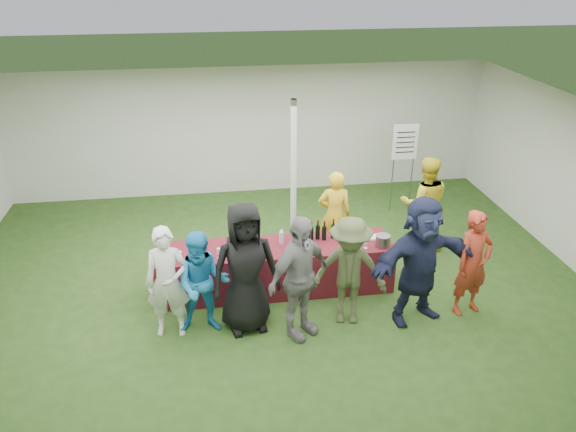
{
  "coord_description": "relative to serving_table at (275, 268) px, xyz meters",
  "views": [
    {
      "loc": [
        -0.85,
        -7.41,
        4.85
      ],
      "look_at": [
        0.23,
        0.0,
        1.25
      ],
      "focal_mm": 35.0,
      "sensor_mm": 36.0,
      "label": 1
    }
  ],
  "objects": [
    {
      "name": "ground",
      "position": [
        -0.03,
        -0.0,
        -0.38
      ],
      "size": [
        60.0,
        60.0,
        0.0
      ],
      "primitive_type": "plane",
      "color": "#284719",
      "rests_on": "ground"
    },
    {
      "name": "tent",
      "position": [
        0.47,
        1.2,
        0.98
      ],
      "size": [
        10.0,
        10.0,
        10.0
      ],
      "color": "white",
      "rests_on": "ground"
    },
    {
      "name": "serving_table",
      "position": [
        0.0,
        0.0,
        0.0
      ],
      "size": [
        3.6,
        0.8,
        0.75
      ],
      "primitive_type": "cube",
      "color": "maroon",
      "rests_on": "ground"
    },
    {
      "name": "wine_bottles",
      "position": [
        0.63,
        0.14,
        0.5
      ],
      "size": [
        0.66,
        0.12,
        0.32
      ],
      "color": "black",
      "rests_on": "serving_table"
    },
    {
      "name": "wine_glasses",
      "position": [
        -0.43,
        -0.25,
        0.49
      ],
      "size": [
        2.81,
        0.09,
        0.16
      ],
      "color": "silver",
      "rests_on": "serving_table"
    },
    {
      "name": "water_bottle",
      "position": [
        0.11,
        0.08,
        0.48
      ],
      "size": [
        0.07,
        0.07,
        0.23
      ],
      "color": "silver",
      "rests_on": "serving_table"
    },
    {
      "name": "bar_towel",
      "position": [
        1.52,
        0.05,
        0.39
      ],
      "size": [
        0.25,
        0.18,
        0.03
      ],
      "primitive_type": "cube",
      "color": "white",
      "rests_on": "serving_table"
    },
    {
      "name": "dump_bucket",
      "position": [
        1.62,
        -0.22,
        0.46
      ],
      "size": [
        0.22,
        0.22,
        0.18
      ],
      "primitive_type": "cylinder",
      "color": "slate",
      "rests_on": "serving_table"
    },
    {
      "name": "wine_list_sign",
      "position": [
        2.86,
        2.53,
        0.94
      ],
      "size": [
        0.5,
        0.03,
        1.8
      ],
      "color": "slate",
      "rests_on": "ground"
    },
    {
      "name": "staff_pourer",
      "position": [
        1.13,
        0.92,
        0.4
      ],
      "size": [
        0.61,
        0.44,
        1.55
      ],
      "primitive_type": "imported",
      "rotation": [
        0.0,
        0.0,
        3.02
      ],
      "color": "yellow",
      "rests_on": "ground"
    },
    {
      "name": "staff_back",
      "position": [
        2.72,
        0.98,
        0.47
      ],
      "size": [
        0.93,
        0.78,
        1.7
      ],
      "primitive_type": "imported",
      "rotation": [
        0.0,
        0.0,
        2.96
      ],
      "color": "yellow",
      "rests_on": "ground"
    },
    {
      "name": "customer_0",
      "position": [
        -1.56,
        -0.89,
        0.43
      ],
      "size": [
        0.61,
        0.43,
        1.61
      ],
      "primitive_type": "imported",
      "rotation": [
        0.0,
        0.0,
        -0.07
      ],
      "color": "silver",
      "rests_on": "ground"
    },
    {
      "name": "customer_1",
      "position": [
        -1.09,
        -0.9,
        0.38
      ],
      "size": [
        0.76,
        0.61,
        1.51
      ],
      "primitive_type": "imported",
      "rotation": [
        0.0,
        0.0,
        -0.05
      ],
      "color": "#1E82C2",
      "rests_on": "ground"
    },
    {
      "name": "customer_2",
      "position": [
        -0.51,
        -0.9,
        0.57
      ],
      "size": [
        1.01,
        0.75,
        1.89
      ],
      "primitive_type": "imported",
      "rotation": [
        0.0,
        0.0,
        0.17
      ],
      "color": "black",
      "rests_on": "ground"
    },
    {
      "name": "customer_3",
      "position": [
        0.18,
        -1.17,
        0.52
      ],
      "size": [
        1.11,
        0.97,
        1.79
      ],
      "primitive_type": "imported",
      "rotation": [
        0.0,
        0.0,
        0.62
      ],
      "color": "gray",
      "rests_on": "ground"
    },
    {
      "name": "customer_4",
      "position": [
        0.91,
        -0.97,
        0.44
      ],
      "size": [
        1.16,
        0.82,
        1.62
      ],
      "primitive_type": "imported",
      "rotation": [
        0.0,
        0.0,
        -0.23
      ],
      "color": "#434C2B",
      "rests_on": "ground"
    },
    {
      "name": "customer_5",
      "position": [
        1.89,
        -1.04,
        0.57
      ],
      "size": [
        1.84,
        1.01,
        1.89
      ],
      "primitive_type": "imported",
      "rotation": [
        0.0,
        0.0,
        0.28
      ],
      "color": "#1B203C",
      "rests_on": "ground"
    },
    {
      "name": "customer_6",
      "position": [
        2.71,
        -0.99,
        0.42
      ],
      "size": [
        0.66,
        0.52,
        1.6
      ],
      "primitive_type": "imported",
      "rotation": [
        0.0,
        0.0,
        0.27
      ],
      "color": "#A2301D",
      "rests_on": "ground"
    }
  ]
}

